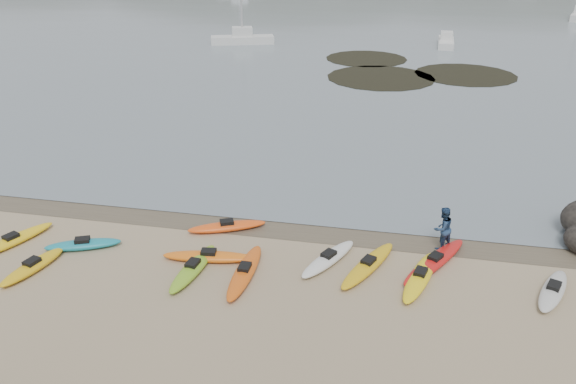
# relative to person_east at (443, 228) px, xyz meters

# --- Properties ---
(ground) EXTENTS (600.00, 600.00, 0.00)m
(ground) POSITION_rel_person_east_xyz_m (-6.32, 0.80, -0.89)
(ground) COLOR tan
(ground) RESTS_ON ground
(wet_sand) EXTENTS (60.00, 60.00, 0.00)m
(wet_sand) POSITION_rel_person_east_xyz_m (-6.32, 0.50, -0.88)
(wet_sand) COLOR brown
(wet_sand) RESTS_ON ground
(kayaks) EXTENTS (22.40, 6.87, 0.34)m
(kayaks) POSITION_rel_person_east_xyz_m (-6.73, -2.54, -0.72)
(kayaks) COLOR #FF5716
(kayaks) RESTS_ON ground
(person_east) EXTENTS (1.09, 1.07, 1.77)m
(person_east) POSITION_rel_person_east_xyz_m (0.00, 0.00, 0.00)
(person_east) COLOR navy
(person_east) RESTS_ON ground
(kelp_mats) EXTENTS (17.18, 16.00, 0.04)m
(kelp_mats) POSITION_rel_person_east_xyz_m (-1.76, 30.85, -0.86)
(kelp_mats) COLOR black
(kelp_mats) RESTS_ON water
(far_hills) EXTENTS (550.00, 135.00, 80.00)m
(far_hills) POSITION_rel_person_east_xyz_m (33.06, 194.77, -16.82)
(far_hills) COLOR #384235
(far_hills) RESTS_ON ground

